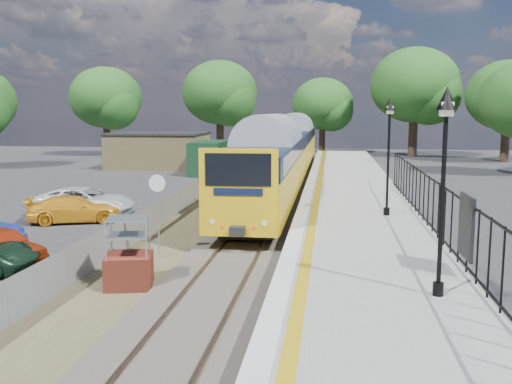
% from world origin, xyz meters
% --- Properties ---
extents(ground, '(120.00, 120.00, 0.00)m').
position_xyz_m(ground, '(0.00, 0.00, 0.00)').
color(ground, '#2D2D30').
rests_on(ground, ground).
extents(track_bed, '(5.90, 80.00, 0.29)m').
position_xyz_m(track_bed, '(-0.47, 9.67, 0.09)').
color(track_bed, '#473F38').
rests_on(track_bed, ground).
extents(platform, '(5.00, 70.00, 0.90)m').
position_xyz_m(platform, '(4.20, 8.00, 0.45)').
color(platform, gray).
rests_on(platform, ground).
extents(platform_edge, '(0.90, 70.00, 0.01)m').
position_xyz_m(platform_edge, '(2.14, 8.00, 0.90)').
color(platform_edge, silver).
rests_on(platform_edge, platform).
extents(victorian_lamp_south, '(0.44, 0.44, 4.60)m').
position_xyz_m(victorian_lamp_south, '(5.50, -4.00, 4.30)').
color(victorian_lamp_south, black).
rests_on(victorian_lamp_south, platform).
extents(victorian_lamp_north, '(0.44, 0.44, 4.60)m').
position_xyz_m(victorian_lamp_north, '(5.30, 6.00, 4.30)').
color(victorian_lamp_north, black).
rests_on(victorian_lamp_north, platform).
extents(palisade_fence, '(0.12, 26.00, 2.00)m').
position_xyz_m(palisade_fence, '(6.55, 2.24, 1.84)').
color(palisade_fence, black).
rests_on(palisade_fence, platform).
extents(wire_fence, '(0.06, 52.00, 1.20)m').
position_xyz_m(wire_fence, '(-4.20, 12.00, 0.60)').
color(wire_fence, '#999EA3').
rests_on(wire_fence, ground).
extents(outbuilding, '(10.80, 10.10, 3.12)m').
position_xyz_m(outbuilding, '(-10.91, 31.21, 1.52)').
color(outbuilding, tan).
rests_on(outbuilding, ground).
extents(tree_line, '(56.80, 43.80, 11.88)m').
position_xyz_m(tree_line, '(1.40, 42.00, 6.61)').
color(tree_line, '#332319').
rests_on(tree_line, ground).
extents(train, '(2.82, 40.83, 3.51)m').
position_xyz_m(train, '(0.00, 22.52, 2.34)').
color(train, gold).
rests_on(train, ground).
extents(brick_plinth, '(1.54, 1.54, 2.07)m').
position_xyz_m(brick_plinth, '(-2.52, -1.69, 0.99)').
color(brick_plinth, maroon).
rests_on(brick_plinth, ground).
extents(speed_sign, '(0.58, 0.11, 2.88)m').
position_xyz_m(speed_sign, '(-2.68, 1.64, 1.97)').
color(speed_sign, '#999EA3').
rests_on(speed_sign, ground).
extents(car_red, '(3.70, 2.70, 1.17)m').
position_xyz_m(car_red, '(-7.68, 0.50, 0.59)').
color(car_red, '#B13310').
rests_on(car_red, ground).
extents(car_yellow, '(4.44, 3.00, 1.19)m').
position_xyz_m(car_yellow, '(-8.35, 7.33, 0.60)').
color(car_yellow, orange).
rests_on(car_yellow, ground).
extents(car_white, '(4.98, 2.40, 1.37)m').
position_xyz_m(car_white, '(-8.62, 8.96, 0.68)').
color(car_white, silver).
rests_on(car_white, ground).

